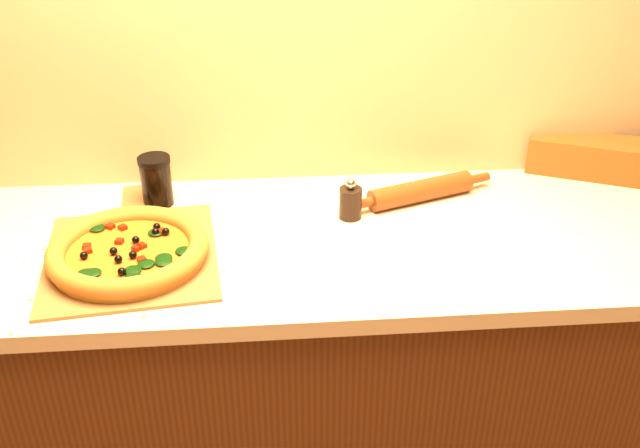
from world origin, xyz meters
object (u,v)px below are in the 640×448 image
at_px(pizza, 128,251).
at_px(rolling_pin, 421,191).
at_px(pizza_peel, 132,252).
at_px(dark_jar, 156,181).
at_px(pepper_grinder, 350,202).

height_order(pizza, rolling_pin, pizza).
distance_m(pizza_peel, dark_jar, 0.26).
xyz_separation_m(pizza_peel, pepper_grinder, (0.52, 0.13, 0.04)).
relative_size(pizza_peel, pizza, 1.66).
distance_m(pepper_grinder, rolling_pin, 0.21).
xyz_separation_m(pizza, dark_jar, (0.03, 0.28, 0.03)).
distance_m(rolling_pin, dark_jar, 0.69).
distance_m(pizza_peel, pizza, 0.05).
xyz_separation_m(pepper_grinder, dark_jar, (-0.49, 0.11, 0.02)).
bearing_deg(pepper_grinder, dark_jar, 167.02).
distance_m(pizza, pepper_grinder, 0.55).
bearing_deg(dark_jar, pizza_peel, -98.07).
height_order(pizza, pepper_grinder, pepper_grinder).
relative_size(pepper_grinder, dark_jar, 0.81).
distance_m(pizza_peel, rolling_pin, 0.75).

